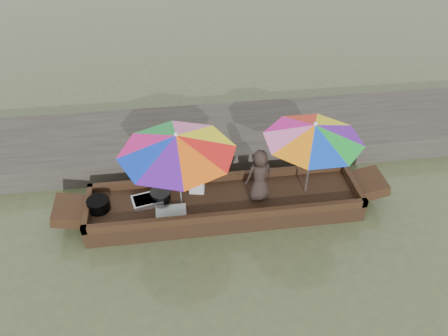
{
  "coord_description": "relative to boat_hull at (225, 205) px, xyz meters",
  "views": [
    {
      "loc": [
        -0.84,
        -6.04,
        5.88
      ],
      "look_at": [
        0.0,
        0.1,
        1.0
      ],
      "focal_mm": 35.0,
      "sensor_mm": 36.0,
      "label": 1
    }
  ],
  "objects": [
    {
      "name": "dock",
      "position": [
        0.0,
        2.2,
        0.08
      ],
      "size": [
        22.0,
        2.2,
        0.5
      ],
      "primitive_type": "cube",
      "color": "#2D2B26",
      "rests_on": "ground"
    },
    {
      "name": "boat_hull",
      "position": [
        0.0,
        0.0,
        0.0
      ],
      "size": [
        5.12,
        1.2,
        0.35
      ],
      "primitive_type": "cube",
      "color": "black",
      "rests_on": "water"
    },
    {
      "name": "umbrella_stern",
      "position": [
        1.56,
        0.0,
        0.95
      ],
      "size": [
        2.33,
        2.33,
        1.55
      ],
      "primitive_type": null,
      "rotation": [
        0.0,
        0.0,
        -0.39
      ],
      "color": "#5C14A5",
      "rests_on": "boat_hull"
    },
    {
      "name": "cooking_pot",
      "position": [
        -2.31,
        0.03,
        0.28
      ],
      "size": [
        0.41,
        0.41,
        0.21
      ],
      "primitive_type": "cylinder",
      "color": "black",
      "rests_on": "boat_hull"
    },
    {
      "name": "water",
      "position": [
        0.0,
        0.0,
        -0.17
      ],
      "size": [
        80.0,
        80.0,
        0.0
      ],
      "primitive_type": "plane",
      "color": "#404C2F",
      "rests_on": "ground"
    },
    {
      "name": "tray_scallop",
      "position": [
        -1.02,
        -0.28,
        0.21
      ],
      "size": [
        0.55,
        0.38,
        0.06
      ],
      "primitive_type": "cube",
      "rotation": [
        0.0,
        0.0,
        0.0
      ],
      "color": "silver",
      "rests_on": "boat_hull"
    },
    {
      "name": "tray_crayfish",
      "position": [
        -1.44,
        0.09,
        0.22
      ],
      "size": [
        0.61,
        0.49,
        0.09
      ],
      "primitive_type": "cube",
      "rotation": [
        0.0,
        0.0,
        0.22
      ],
      "color": "silver",
      "rests_on": "boat_hull"
    },
    {
      "name": "charcoal_grill",
      "position": [
        -1.19,
        0.15,
        0.26
      ],
      "size": [
        0.37,
        0.37,
        0.17
      ],
      "primitive_type": "cylinder",
      "color": "black",
      "rests_on": "boat_hull"
    },
    {
      "name": "umbrella_bow",
      "position": [
        -0.82,
        0.0,
        0.95
      ],
      "size": [
        2.16,
        2.16,
        1.55
      ],
      "primitive_type": null,
      "rotation": [
        0.0,
        0.0,
        0.05
      ],
      "color": "#FFF914",
      "rests_on": "boat_hull"
    },
    {
      "name": "supply_bag",
      "position": [
        -0.49,
        0.29,
        0.3
      ],
      "size": [
        0.32,
        0.27,
        0.26
      ],
      "primitive_type": "cube",
      "rotation": [
        0.0,
        0.0,
        -0.2
      ],
      "color": "silver",
      "rests_on": "boat_hull"
    },
    {
      "name": "vendor",
      "position": [
        0.63,
        -0.04,
        0.71
      ],
      "size": [
        0.58,
        0.45,
        1.06
      ],
      "primitive_type": "imported",
      "rotation": [
        0.0,
        0.0,
        3.36
      ],
      "color": "black",
      "rests_on": "boat_hull"
    }
  ]
}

